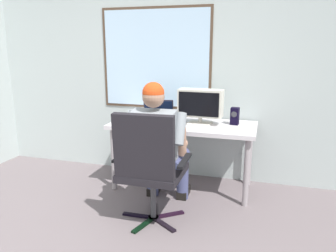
# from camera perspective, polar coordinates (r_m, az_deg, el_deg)

# --- Properties ---
(wall_rear) EXTENTS (4.62, 0.08, 2.54)m
(wall_rear) POSITION_cam_1_polar(r_m,az_deg,el_deg) (3.89, 0.24, 9.96)
(wall_rear) COLOR #B1BCB9
(wall_rear) RESTS_ON ground
(desk) EXTENTS (1.53, 0.68, 0.72)m
(desk) POSITION_cam_1_polar(r_m,az_deg,el_deg) (3.54, 2.62, -0.77)
(desk) COLOR gray
(desk) RESTS_ON ground
(office_chair) EXTENTS (0.62, 0.57, 1.02)m
(office_chair) POSITION_cam_1_polar(r_m,az_deg,el_deg) (2.77, -3.35, -6.41)
(office_chair) COLOR black
(office_chair) RESTS_ON ground
(person_seated) EXTENTS (0.54, 0.77, 1.24)m
(person_seated) POSITION_cam_1_polar(r_m,az_deg,el_deg) (2.99, -1.69, -3.36)
(person_seated) COLOR #444972
(person_seated) RESTS_ON ground
(crt_monitor) EXTENTS (0.47, 0.21, 0.37)m
(crt_monitor) POSITION_cam_1_polar(r_m,az_deg,el_deg) (3.45, 5.66, 3.87)
(crt_monitor) COLOR beige
(crt_monitor) RESTS_ON desk
(laptop) EXTENTS (0.37, 0.35, 0.23)m
(laptop) POSITION_cam_1_polar(r_m,az_deg,el_deg) (3.63, -1.83, 1.85)
(laptop) COLOR black
(laptop) RESTS_ON desk
(wine_glass) EXTENTS (0.07, 0.07, 0.14)m
(wine_glass) POSITION_cam_1_polar(r_m,az_deg,el_deg) (3.50, -6.35, 1.84)
(wine_glass) COLOR silver
(wine_glass) RESTS_ON desk
(desk_speaker) EXTENTS (0.09, 0.10, 0.18)m
(desk_speaker) POSITION_cam_1_polar(r_m,az_deg,el_deg) (3.52, 11.50, 1.71)
(desk_speaker) COLOR black
(desk_speaker) RESTS_ON desk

